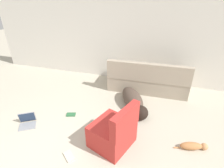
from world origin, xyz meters
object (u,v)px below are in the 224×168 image
at_px(dog, 134,101).
at_px(couch, 147,81).
at_px(book_green, 71,115).
at_px(laptop_open, 27,121).
at_px(side_chair, 114,132).
at_px(book_cream, 69,156).
at_px(cat, 194,146).

bearing_deg(dog, couch, 138.31).
bearing_deg(book_green, couch, 48.35).
height_order(couch, laptop_open, couch).
xyz_separation_m(couch, dog, (-0.20, -0.92, -0.11)).
distance_m(dog, side_chair, 1.24).
height_order(couch, book_cream, couch).
height_order(cat, book_green, cat).
distance_m(dog, laptop_open, 2.30).
distance_m(couch, laptop_open, 3.04).
xyz_separation_m(cat, book_green, (-2.47, 0.23, -0.05)).
distance_m(couch, cat, 2.13).
distance_m(couch, side_chair, 2.17).
bearing_deg(couch, book_cream, 68.65).
relative_size(dog, side_chair, 1.58).
bearing_deg(couch, dog, 76.22).
xyz_separation_m(couch, book_green, (-1.45, -1.63, -0.26)).
xyz_separation_m(laptop_open, book_green, (0.70, 0.51, -0.07)).
relative_size(couch, dog, 1.56).
bearing_deg(book_green, side_chair, -24.84).
bearing_deg(laptop_open, book_cream, -54.10).
distance_m(laptop_open, book_green, 0.87).
distance_m(cat, side_chair, 1.39).
distance_m(dog, book_cream, 1.86).
xyz_separation_m(dog, side_chair, (-0.12, -1.23, 0.11)).
relative_size(dog, book_green, 6.05).
height_order(laptop_open, book_cream, laptop_open).
xyz_separation_m(dog, laptop_open, (-1.95, -1.22, -0.09)).
distance_m(couch, book_green, 2.19).
relative_size(book_green, side_chair, 0.26).
bearing_deg(cat, laptop_open, 170.73).
bearing_deg(book_green, dog, 29.50).
distance_m(dog, book_green, 1.44).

